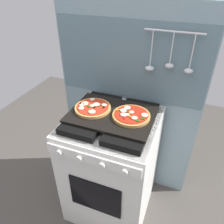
{
  "coord_description": "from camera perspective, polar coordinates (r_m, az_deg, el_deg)",
  "views": [
    {
      "loc": [
        0.42,
        -1.09,
        1.7
      ],
      "look_at": [
        0.0,
        0.0,
        0.93
      ],
      "focal_mm": 35.19,
      "sensor_mm": 36.0,
      "label": 1
    }
  ],
  "objects": [
    {
      "name": "pizza_right",
      "position": [
        1.37,
        5.0,
        -0.84
      ],
      "size": [
        0.24,
        0.24,
        0.03
      ],
      "color": "#C18947",
      "rests_on": "baking_tray"
    },
    {
      "name": "ground_plane",
      "position": [
        2.06,
        0.0,
        -21.99
      ],
      "size": [
        4.0,
        4.0,
        0.0
      ],
      "primitive_type": "plane",
      "color": "#4C4742"
    },
    {
      "name": "pizza_left",
      "position": [
        1.44,
        -5.06,
        1.18
      ],
      "size": [
        0.24,
        0.24,
        0.03
      ],
      "color": "tan",
      "rests_on": "baking_tray"
    },
    {
      "name": "baking_tray",
      "position": [
        1.41,
        0.0,
        -0.61
      ],
      "size": [
        0.54,
        0.38,
        0.02
      ],
      "primitive_type": "cube",
      "color": "black",
      "rests_on": "stove"
    },
    {
      "name": "kitchen_backsplash",
      "position": [
        1.74,
        4.05,
        1.84
      ],
      "size": [
        1.1,
        0.09,
        1.55
      ],
      "color": "#7A939E",
      "rests_on": "ground_plane"
    },
    {
      "name": "stove",
      "position": [
        1.71,
        -0.02,
        -13.46
      ],
      "size": [
        0.6,
        0.64,
        0.9
      ],
      "color": "white",
      "rests_on": "ground_plane"
    }
  ]
}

